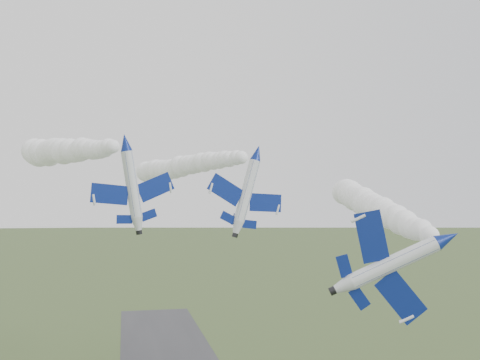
% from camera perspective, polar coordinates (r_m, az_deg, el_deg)
% --- Properties ---
extents(jet_lead, '(5.51, 11.62, 8.82)m').
position_cam_1_polar(jet_lead, '(47.57, 21.30, -5.80)').
color(jet_lead, silver).
extents(smoke_trail_jet_lead, '(25.50, 74.82, 5.55)m').
position_cam_1_polar(smoke_trail_jet_lead, '(87.09, 13.68, -2.56)').
color(smoke_trail_jet_lead, white).
extents(jet_pair_left, '(10.26, 12.10, 3.32)m').
position_cam_1_polar(jet_pair_left, '(65.70, -12.11, 3.97)').
color(jet_pair_left, silver).
extents(smoke_trail_jet_pair_left, '(21.99, 59.32, 5.54)m').
position_cam_1_polar(smoke_trail_jet_pair_left, '(97.40, -18.16, 2.97)').
color(smoke_trail_jet_pair_left, white).
extents(jet_pair_right, '(9.75, 11.97, 3.74)m').
position_cam_1_polar(jet_pair_right, '(67.06, 1.88, 2.93)').
color(jet_pair_right, silver).
extents(smoke_trail_jet_pair_right, '(15.79, 64.85, 4.87)m').
position_cam_1_polar(smoke_trail_jet_pair_right, '(100.39, -6.25, 1.45)').
color(smoke_trail_jet_pair_right, white).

